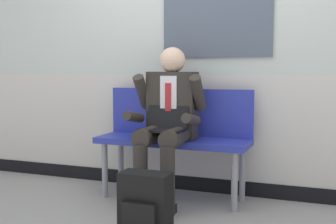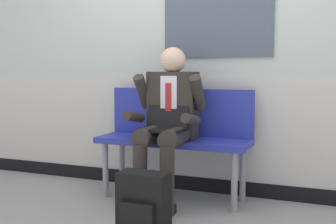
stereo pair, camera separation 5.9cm
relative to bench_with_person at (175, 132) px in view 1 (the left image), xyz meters
The scene contains 5 objects.
ground_plane 0.66m from the bench_with_person, 78.02° to the right, with size 18.00×18.00×0.00m, color gray.
station_wall 1.05m from the bench_with_person, 74.55° to the left, with size 5.79×0.16×3.13m.
bench_with_person is the anchor object (origin of this frame).
person_seated 0.24m from the bench_with_person, 90.00° to the right, with size 0.57×0.70×1.26m.
backpack 1.00m from the bench_with_person, 82.09° to the right, with size 0.32×0.21×0.42m.
Camera 1 is at (1.15, -3.04, 1.07)m, focal length 46.05 mm.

